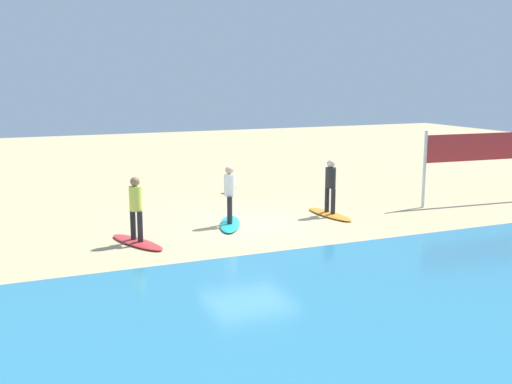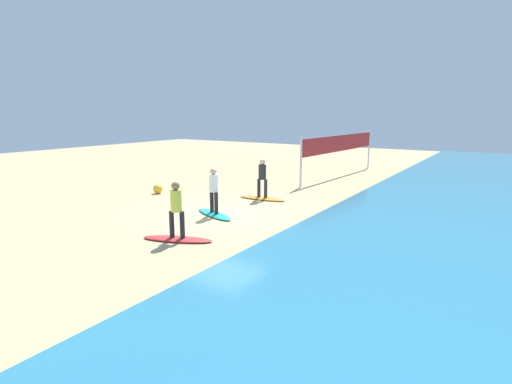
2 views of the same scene
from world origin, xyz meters
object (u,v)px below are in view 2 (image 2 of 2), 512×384
(surfer_teal, at_px, (214,187))
(surfer_red, at_px, (176,206))
(surfboard_teal, at_px, (214,214))
(volleyball_net, at_px, (340,145))
(surfboard_red, at_px, (178,239))
(beach_ball, at_px, (158,189))
(surfer_orange, at_px, (262,175))
(surfboard_orange, at_px, (262,198))

(surfer_teal, distance_m, surfer_red, 3.01)
(surfboard_teal, relative_size, volleyball_net, 0.23)
(surfboard_red, height_order, volleyball_net, volleyball_net)
(volleyball_net, xyz_separation_m, beach_ball, (9.36, -5.08, -1.58))
(surfer_teal, height_order, beach_ball, surfer_teal)
(surfer_orange, height_order, beach_ball, surfer_orange)
(surfboard_orange, height_order, volleyball_net, volleyball_net)
(surfboard_orange, height_order, surfer_teal, surfer_teal)
(surfer_orange, bearing_deg, volleyball_net, 177.06)
(volleyball_net, height_order, beach_ball, volleyball_net)
(surfer_teal, bearing_deg, volleyball_net, 177.80)
(surfboard_teal, bearing_deg, volleyball_net, 110.18)
(surfer_red, xyz_separation_m, volleyball_net, (-14.01, -0.48, 0.75))
(surfboard_teal, distance_m, beach_ball, 4.99)
(surfboard_orange, height_order, surfer_orange, surfer_orange)
(surfboard_teal, bearing_deg, beach_ball, -178.54)
(surfer_orange, distance_m, surfboard_teal, 3.41)
(surfboard_orange, bearing_deg, surfer_teal, -95.80)
(beach_ball, bearing_deg, surfer_teal, 69.07)
(surfer_red, bearing_deg, volleyball_net, -178.03)
(surfer_orange, relative_size, surfer_teal, 1.00)
(surfboard_teal, xyz_separation_m, surfer_teal, (0.00, 0.00, 0.99))
(surfboard_red, bearing_deg, surfboard_orange, 77.35)
(surfboard_orange, relative_size, surfboard_red, 1.00)
(beach_ball, bearing_deg, volleyball_net, 151.50)
(surfboard_orange, xyz_separation_m, volleyball_net, (-7.89, 0.40, 1.74))
(surfer_orange, height_order, surfer_red, same)
(surfboard_teal, distance_m, volleyball_net, 11.29)
(surfer_red, relative_size, volleyball_net, 0.18)
(surfboard_teal, xyz_separation_m, surfer_red, (2.87, 0.91, 0.99))
(surfboard_orange, relative_size, surfer_red, 1.28)
(surfboard_red, bearing_deg, beach_ball, 119.25)
(volleyball_net, bearing_deg, beach_ball, -28.50)
(surfer_orange, xyz_separation_m, surfboard_teal, (3.26, -0.02, -0.99))
(surfer_red, bearing_deg, surfboard_red, -90.00)
(surfer_teal, distance_m, beach_ball, 5.05)
(surfer_teal, relative_size, beach_ball, 3.87)
(surfer_orange, distance_m, surfboard_red, 6.27)
(surfboard_red, xyz_separation_m, beach_ball, (-4.65, -5.57, 0.17))
(surfboard_red, height_order, beach_ball, beach_ball)
(surfer_teal, xyz_separation_m, surfer_red, (2.87, 0.91, 0.00))
(surfer_red, height_order, volleyball_net, volleyball_net)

